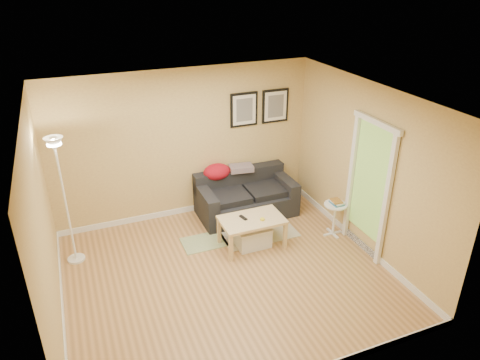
# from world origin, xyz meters

# --- Properties ---
(floor) EXTENTS (4.50, 4.50, 0.00)m
(floor) POSITION_xyz_m (0.00, 0.00, 0.00)
(floor) COLOR tan
(floor) RESTS_ON ground
(ceiling) EXTENTS (4.50, 4.50, 0.00)m
(ceiling) POSITION_xyz_m (0.00, 0.00, 2.60)
(ceiling) COLOR white
(ceiling) RESTS_ON wall_back
(wall_back) EXTENTS (4.50, 0.00, 4.50)m
(wall_back) POSITION_xyz_m (0.00, 2.00, 1.30)
(wall_back) COLOR #D7BA6E
(wall_back) RESTS_ON ground
(wall_front) EXTENTS (4.50, 0.00, 4.50)m
(wall_front) POSITION_xyz_m (0.00, -2.00, 1.30)
(wall_front) COLOR #D7BA6E
(wall_front) RESTS_ON ground
(wall_left) EXTENTS (0.00, 4.00, 4.00)m
(wall_left) POSITION_xyz_m (-2.25, 0.00, 1.30)
(wall_left) COLOR #D7BA6E
(wall_left) RESTS_ON ground
(wall_right) EXTENTS (0.00, 4.00, 4.00)m
(wall_right) POSITION_xyz_m (2.25, 0.00, 1.30)
(wall_right) COLOR #D7BA6E
(wall_right) RESTS_ON ground
(baseboard_back) EXTENTS (4.50, 0.02, 0.10)m
(baseboard_back) POSITION_xyz_m (0.00, 1.99, 0.05)
(baseboard_back) COLOR white
(baseboard_back) RESTS_ON ground
(baseboard_left) EXTENTS (0.02, 4.00, 0.10)m
(baseboard_left) POSITION_xyz_m (-2.24, 0.00, 0.05)
(baseboard_left) COLOR white
(baseboard_left) RESTS_ON ground
(baseboard_right) EXTENTS (0.02, 4.00, 0.10)m
(baseboard_right) POSITION_xyz_m (2.24, 0.00, 0.05)
(baseboard_right) COLOR white
(baseboard_right) RESTS_ON ground
(sofa) EXTENTS (1.70, 0.90, 0.75)m
(sofa) POSITION_xyz_m (0.95, 1.53, 0.38)
(sofa) COLOR black
(sofa) RESTS_ON ground
(red_throw) EXTENTS (0.48, 0.36, 0.28)m
(red_throw) POSITION_xyz_m (0.51, 1.85, 0.77)
(red_throw) COLOR red
(red_throw) RESTS_ON sofa
(plaid_throw) EXTENTS (0.45, 0.32, 0.10)m
(plaid_throw) POSITION_xyz_m (0.96, 1.81, 0.78)
(plaid_throw) COLOR #A47460
(plaid_throw) RESTS_ON sofa
(framed_print_left) EXTENTS (0.50, 0.04, 0.60)m
(framed_print_left) POSITION_xyz_m (1.08, 1.98, 1.80)
(framed_print_left) COLOR black
(framed_print_left) RESTS_ON wall_back
(framed_print_right) EXTENTS (0.50, 0.04, 0.60)m
(framed_print_right) POSITION_xyz_m (1.68, 1.98, 1.80)
(framed_print_right) COLOR black
(framed_print_right) RESTS_ON wall_back
(area_rug) EXTENTS (1.25, 0.85, 0.01)m
(area_rug) POSITION_xyz_m (0.88, 0.92, 0.01)
(area_rug) COLOR beige
(area_rug) RESTS_ON ground
(green_runner) EXTENTS (0.70, 0.50, 0.01)m
(green_runner) POSITION_xyz_m (-0.05, 0.92, 0.01)
(green_runner) COLOR #668C4C
(green_runner) RESTS_ON ground
(coffee_table) EXTENTS (1.08, 0.76, 0.49)m
(coffee_table) POSITION_xyz_m (0.63, 0.56, 0.25)
(coffee_table) COLOR #E0C488
(coffee_table) RESTS_ON ground
(remote_control) EXTENTS (0.09, 0.17, 0.02)m
(remote_control) POSITION_xyz_m (0.51, 0.63, 0.50)
(remote_control) COLOR black
(remote_control) RESTS_ON coffee_table
(tape_roll) EXTENTS (0.07, 0.07, 0.03)m
(tape_roll) POSITION_xyz_m (0.77, 0.46, 0.51)
(tape_roll) COLOR yellow
(tape_roll) RESTS_ON coffee_table
(storage_bin) EXTENTS (0.54, 0.40, 0.33)m
(storage_bin) POSITION_xyz_m (0.65, 0.56, 0.17)
(storage_bin) COLOR white
(storage_bin) RESTS_ON ground
(side_table) EXTENTS (0.37, 0.37, 0.57)m
(side_table) POSITION_xyz_m (2.02, 0.35, 0.28)
(side_table) COLOR white
(side_table) RESTS_ON ground
(book_stack) EXTENTS (0.20, 0.25, 0.07)m
(book_stack) POSITION_xyz_m (2.04, 0.36, 0.60)
(book_stack) COLOR teal
(book_stack) RESTS_ON side_table
(floor_lamp) EXTENTS (0.26, 0.26, 1.99)m
(floor_lamp) POSITION_xyz_m (-2.00, 1.21, 0.94)
(floor_lamp) COLOR white
(floor_lamp) RESTS_ON ground
(doorway) EXTENTS (0.12, 1.01, 2.13)m
(doorway) POSITION_xyz_m (2.20, -0.15, 1.02)
(doorway) COLOR white
(doorway) RESTS_ON ground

